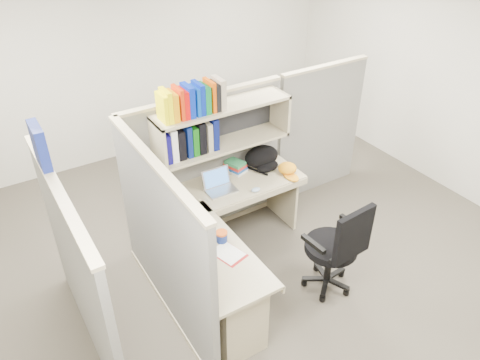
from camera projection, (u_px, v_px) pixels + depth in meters
ground at (251, 273)px, 4.77m from camera, size 6.00×6.00×0.00m
room_shell at (254, 131)px, 3.87m from camera, size 6.00×6.00×6.00m
cubicle at (194, 189)px, 4.42m from camera, size 3.79×1.84×1.95m
desk at (231, 274)px, 4.14m from camera, size 1.74×1.75×0.73m
laptop at (221, 182)px, 4.65m from camera, size 0.31×0.31×0.21m
backpack at (264, 159)px, 5.02m from camera, size 0.42×0.34×0.23m
orange_cap at (287, 168)px, 4.97m from camera, size 0.25×0.27×0.11m
snack_canister at (222, 236)px, 4.04m from camera, size 0.10×0.10×0.10m
tissue_box at (202, 273)px, 3.61m from camera, size 0.17×0.17×0.21m
mouse at (256, 190)px, 4.70m from camera, size 0.11×0.10×0.04m
paper_cup at (207, 177)px, 4.84m from camera, size 0.09×0.09×0.10m
book_stack at (235, 166)px, 5.00m from camera, size 0.23×0.27×0.11m
loose_paper at (228, 253)px, 3.94m from camera, size 0.25×0.29×0.00m
task_chair at (333, 260)px, 4.39m from camera, size 0.56×0.52×1.04m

